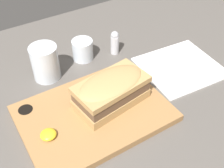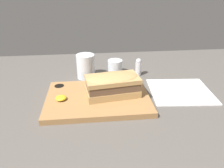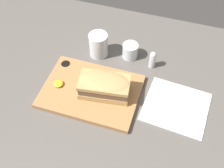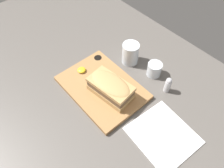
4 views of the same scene
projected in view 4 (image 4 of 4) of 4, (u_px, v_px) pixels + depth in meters
dining_table at (102, 83)px, 93.42cm from camera, size 171.79×96.89×2.00cm
serving_board at (102, 87)px, 89.79cm from camera, size 34.27×24.67×1.88cm
sandwich at (111, 87)px, 83.63cm from camera, size 18.49×11.57×7.46cm
mustard_dollop at (82, 70)px, 93.40cm from camera, size 3.51×3.51×1.40cm
water_glass at (130, 54)px, 96.78cm from camera, size 7.40×7.40×9.78cm
wine_glass at (154, 70)px, 93.24cm from camera, size 6.16×6.16×6.08cm
napkin at (163, 135)px, 77.57cm from camera, size 23.00×21.43×0.40cm
salt_shaker at (168, 85)px, 86.90cm from camera, size 2.54×2.54×7.50cm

